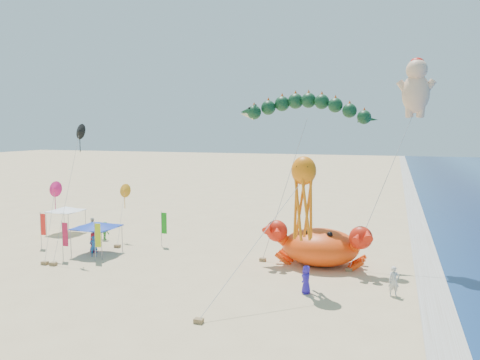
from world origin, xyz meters
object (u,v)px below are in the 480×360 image
canopy_white (66,209)px  crab_inflatable (320,246)px  octopus_kite (303,192)px  canopy_blue (97,225)px  cherub_kite (416,86)px  dragon_kite (305,112)px

canopy_white → crab_inflatable: bearing=-7.1°
octopus_kite → canopy_blue: octopus_kite is taller
octopus_kite → canopy_white: (-25.63, 8.55, -3.92)m
cherub_kite → canopy_white: bearing=-178.9°
cherub_kite → octopus_kite: cherub_kite is taller
octopus_kite → canopy_white: 27.30m
dragon_kite → cherub_kite: bearing=8.3°
dragon_kite → crab_inflatable: bearing=-56.6°
canopy_white → dragon_kite: bearing=-1.3°
canopy_white → canopy_blue: bearing=-36.7°
dragon_kite → cherub_kite: cherub_kite is taller
dragon_kite → canopy_blue: dragon_kite is taller
crab_inflatable → dragon_kite: bearing=123.4°
canopy_blue → canopy_white: 9.61m
cherub_kite → canopy_blue: cherub_kite is taller
canopy_white → octopus_kite: bearing=-18.4°
crab_inflatable → octopus_kite: 7.17m
crab_inflatable → canopy_blue: 18.51m
dragon_kite → cherub_kite: size_ratio=0.82×
canopy_blue → canopy_white: size_ratio=1.11×
canopy_blue → canopy_white: bearing=143.3°
octopus_kite → canopy_white: bearing=161.6°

